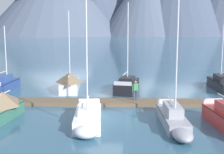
{
  "coord_description": "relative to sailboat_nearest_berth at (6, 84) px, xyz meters",
  "views": [
    {
      "loc": [
        2.22,
        -22.24,
        6.63
      ],
      "look_at": [
        0.0,
        6.0,
        2.0
      ],
      "focal_mm": 51.1,
      "sensor_mm": 36.0,
      "label": 1
    }
  ],
  "objects": [
    {
      "name": "ground_plane",
      "position": [
        11.33,
        -9.3,
        -0.61
      ],
      "size": [
        700.0,
        700.0,
        0.0
      ],
      "primitive_type": "plane",
      "color": "#335B75"
    },
    {
      "name": "mountain_shoulder_ridge",
      "position": [
        17.85,
        177.14,
        20.96
      ],
      "size": [
        56.4,
        56.4,
        42.31
      ],
      "color": "#4C566B",
      "rests_on": "ground"
    },
    {
      "name": "dock",
      "position": [
        11.33,
        -5.3,
        -0.46
      ],
      "size": [
        25.93,
        3.27,
        0.3
      ],
      "color": "brown",
      "rests_on": "ground"
    },
    {
      "name": "sailboat_nearest_berth",
      "position": [
        0.0,
        0.0,
        0.0
      ],
      "size": [
        1.65,
        5.91,
        6.54
      ],
      "color": "navy",
      "rests_on": "ground"
    },
    {
      "name": "sailboat_mid_dock_port",
      "position": [
        6.77,
        -0.2,
        0.32
      ],
      "size": [
        2.48,
        5.64,
        8.03
      ],
      "color": "silver",
      "rests_on": "ground"
    },
    {
      "name": "sailboat_mid_dock_starboard",
      "position": [
        10.36,
        -11.4,
        -0.07
      ],
      "size": [
        2.32,
        6.13,
        8.26
      ],
      "color": "white",
      "rests_on": "ground"
    },
    {
      "name": "sailboat_far_berth",
      "position": [
        12.64,
        0.37,
        0.04
      ],
      "size": [
        2.52,
        5.95,
        8.82
      ],
      "color": "black",
      "rests_on": "ground"
    },
    {
      "name": "sailboat_outer_slip",
      "position": [
        16.03,
        -11.05,
        -0.08
      ],
      "size": [
        1.87,
        7.18,
        8.15
      ],
      "color": "#93939E",
      "rests_on": "ground"
    },
    {
      "name": "sailboat_last_slip",
      "position": [
        22.38,
        1.92,
        0.01
      ],
      "size": [
        2.07,
        6.74,
        6.62
      ],
      "color": "black",
      "rests_on": "ground"
    },
    {
      "name": "person_on_dock",
      "position": [
        13.45,
        -5.02,
        0.65
      ],
      "size": [
        0.53,
        0.38,
        1.69
      ],
      "color": "#384256",
      "rests_on": "dock"
    }
  ]
}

